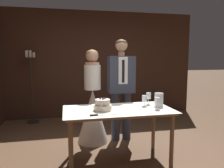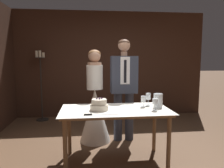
{
  "view_description": "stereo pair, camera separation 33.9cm",
  "coord_description": "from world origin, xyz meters",
  "px_view_note": "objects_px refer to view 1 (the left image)",
  "views": [
    {
      "loc": [
        -0.89,
        -2.94,
        1.48
      ],
      "look_at": [
        -0.18,
        0.35,
        1.07
      ],
      "focal_mm": 35.0,
      "sensor_mm": 36.0,
      "label": 1
    },
    {
      "loc": [
        -0.55,
        -3.0,
        1.48
      ],
      "look_at": [
        -0.18,
        0.35,
        1.07
      ],
      "focal_mm": 35.0,
      "sensor_mm": 36.0,
      "label": 2
    }
  ],
  "objects_px": {
    "cake_table": "(118,115)",
    "candle_stand": "(31,86)",
    "tiered_cake": "(103,105)",
    "cake_knife": "(101,115)",
    "wine_glass_near": "(145,99)",
    "wine_glass_middle": "(157,101)",
    "hurricane_candle": "(159,100)",
    "bride": "(93,109)",
    "wine_glass_far": "(149,96)",
    "groom": "(121,84)"
  },
  "relations": [
    {
      "from": "cake_table",
      "to": "groom",
      "type": "distance_m",
      "value": 0.92
    },
    {
      "from": "hurricane_candle",
      "to": "groom",
      "type": "relative_size",
      "value": 0.11
    },
    {
      "from": "hurricane_candle",
      "to": "cake_knife",
      "type": "bearing_deg",
      "value": -160.73
    },
    {
      "from": "cake_knife",
      "to": "candle_stand",
      "type": "xyz_separation_m",
      "value": [
        -1.16,
        2.54,
        0.08
      ]
    },
    {
      "from": "wine_glass_near",
      "to": "candle_stand",
      "type": "height_order",
      "value": "candle_stand"
    },
    {
      "from": "tiered_cake",
      "to": "cake_table",
      "type": "bearing_deg",
      "value": 5.81
    },
    {
      "from": "cake_table",
      "to": "wine_glass_near",
      "type": "distance_m",
      "value": 0.48
    },
    {
      "from": "cake_table",
      "to": "hurricane_candle",
      "type": "distance_m",
      "value": 0.65
    },
    {
      "from": "wine_glass_near",
      "to": "wine_glass_far",
      "type": "xyz_separation_m",
      "value": [
        0.1,
        0.09,
        0.02
      ]
    },
    {
      "from": "cake_knife",
      "to": "hurricane_candle",
      "type": "relative_size",
      "value": 2.21
    },
    {
      "from": "candle_stand",
      "to": "hurricane_candle",
      "type": "bearing_deg",
      "value": -46.83
    },
    {
      "from": "cake_table",
      "to": "tiered_cake",
      "type": "relative_size",
      "value": 6.05
    },
    {
      "from": "bride",
      "to": "wine_glass_near",
      "type": "bearing_deg",
      "value": -46.39
    },
    {
      "from": "wine_glass_middle",
      "to": "wine_glass_far",
      "type": "distance_m",
      "value": 0.32
    },
    {
      "from": "groom",
      "to": "bride",
      "type": "bearing_deg",
      "value": 179.93
    },
    {
      "from": "groom",
      "to": "wine_glass_middle",
      "type": "bearing_deg",
      "value": -73.72
    },
    {
      "from": "wine_glass_near",
      "to": "bride",
      "type": "height_order",
      "value": "bride"
    },
    {
      "from": "wine_glass_near",
      "to": "groom",
      "type": "distance_m",
      "value": 0.75
    },
    {
      "from": "wine_glass_middle",
      "to": "candle_stand",
      "type": "relative_size",
      "value": 0.1
    },
    {
      "from": "cake_knife",
      "to": "wine_glass_middle",
      "type": "bearing_deg",
      "value": 8.02
    },
    {
      "from": "cake_table",
      "to": "candle_stand",
      "type": "bearing_deg",
      "value": 122.83
    },
    {
      "from": "cake_knife",
      "to": "wine_glass_middle",
      "type": "xyz_separation_m",
      "value": [
        0.82,
        0.16,
        0.11
      ]
    },
    {
      "from": "cake_knife",
      "to": "candle_stand",
      "type": "height_order",
      "value": "candle_stand"
    },
    {
      "from": "tiered_cake",
      "to": "wine_glass_near",
      "type": "distance_m",
      "value": 0.66
    },
    {
      "from": "wine_glass_middle",
      "to": "wine_glass_far",
      "type": "xyz_separation_m",
      "value": [
        -0.01,
        0.32,
        0.01
      ]
    },
    {
      "from": "wine_glass_near",
      "to": "wine_glass_middle",
      "type": "height_order",
      "value": "wine_glass_middle"
    },
    {
      "from": "wine_glass_middle",
      "to": "hurricane_candle",
      "type": "bearing_deg",
      "value": 60.05
    },
    {
      "from": "wine_glass_near",
      "to": "candle_stand",
      "type": "bearing_deg",
      "value": 131.12
    },
    {
      "from": "cake_knife",
      "to": "wine_glass_middle",
      "type": "relative_size",
      "value": 2.72
    },
    {
      "from": "tiered_cake",
      "to": "bride",
      "type": "distance_m",
      "value": 0.87
    },
    {
      "from": "cake_table",
      "to": "wine_glass_near",
      "type": "height_order",
      "value": "wine_glass_near"
    },
    {
      "from": "hurricane_candle",
      "to": "groom",
      "type": "distance_m",
      "value": 0.87
    },
    {
      "from": "bride",
      "to": "candle_stand",
      "type": "bearing_deg",
      "value": 129.81
    },
    {
      "from": "tiered_cake",
      "to": "cake_knife",
      "type": "relative_size",
      "value": 0.57
    },
    {
      "from": "wine_glass_near",
      "to": "bride",
      "type": "distance_m",
      "value": 1.02
    },
    {
      "from": "cake_table",
      "to": "tiered_cake",
      "type": "distance_m",
      "value": 0.27
    },
    {
      "from": "cake_table",
      "to": "cake_knife",
      "type": "xyz_separation_m",
      "value": [
        -0.29,
        -0.28,
        0.09
      ]
    },
    {
      "from": "cake_table",
      "to": "tiered_cake",
      "type": "height_order",
      "value": "tiered_cake"
    },
    {
      "from": "tiered_cake",
      "to": "bride",
      "type": "relative_size",
      "value": 0.15
    },
    {
      "from": "wine_glass_far",
      "to": "hurricane_candle",
      "type": "xyz_separation_m",
      "value": [
        0.1,
        -0.15,
        -0.03
      ]
    },
    {
      "from": "wine_glass_middle",
      "to": "candle_stand",
      "type": "height_order",
      "value": "candle_stand"
    },
    {
      "from": "tiered_cake",
      "to": "wine_glass_middle",
      "type": "bearing_deg",
      "value": -7.45
    },
    {
      "from": "cake_knife",
      "to": "wine_glass_far",
      "type": "xyz_separation_m",
      "value": [
        0.82,
        0.47,
        0.12
      ]
    },
    {
      "from": "cake_table",
      "to": "wine_glass_far",
      "type": "distance_m",
      "value": 0.6
    },
    {
      "from": "groom",
      "to": "cake_table",
      "type": "bearing_deg",
      "value": -107.34
    },
    {
      "from": "wine_glass_middle",
      "to": "hurricane_candle",
      "type": "distance_m",
      "value": 0.19
    },
    {
      "from": "wine_glass_near",
      "to": "wine_glass_far",
      "type": "distance_m",
      "value": 0.13
    },
    {
      "from": "wine_glass_middle",
      "to": "bride",
      "type": "xyz_separation_m",
      "value": [
        -0.78,
        0.94,
        -0.28
      ]
    },
    {
      "from": "wine_glass_near",
      "to": "candle_stand",
      "type": "distance_m",
      "value": 2.86
    },
    {
      "from": "cake_knife",
      "to": "tiered_cake",
      "type": "bearing_deg",
      "value": 71.91
    }
  ]
}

